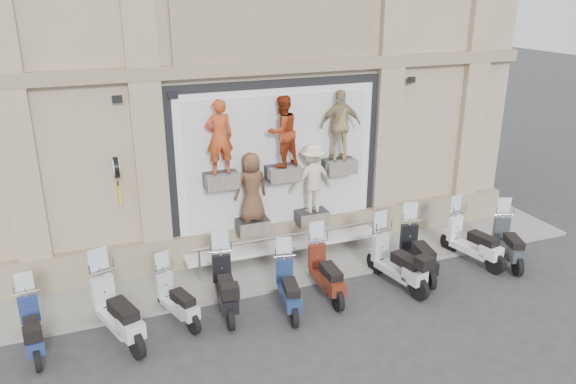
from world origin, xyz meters
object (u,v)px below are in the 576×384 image
scooter_c (176,291)px  scooter_g (398,254)px  scooter_b (116,301)px  scooter_i (474,233)px  scooter_a (30,319)px  clock_sign_bracket (117,174)px  scooter_j (510,235)px  scooter_d (225,278)px  scooter_f (326,264)px  guard_rail (291,251)px  scooter_e (289,280)px  scooter_h (419,244)px

scooter_c → scooter_g: bearing=-22.8°
scooter_b → scooter_i: size_ratio=1.07×
scooter_c → scooter_i: scooter_i is taller
scooter_a → scooter_g: size_ratio=0.86×
clock_sign_bracket → scooter_j: bearing=-13.5°
scooter_d → scooter_f: size_ratio=1.03×
guard_rail → scooter_b: size_ratio=2.37×
scooter_a → scooter_e: bearing=-10.4°
scooter_h → scooter_c: bearing=-170.1°
scooter_f → scooter_j: 4.98m
scooter_f → scooter_g: 1.74m
scooter_e → scooter_f: size_ratio=0.94×
guard_rail → scooter_b: scooter_b is taller
scooter_b → scooter_h: size_ratio=1.06×
scooter_a → scooter_d: scooter_d is taller
clock_sign_bracket → scooter_g: size_ratio=0.50×
clock_sign_bracket → scooter_c: bearing=-65.7°
scooter_d → scooter_e: 1.36m
clock_sign_bracket → scooter_j: (9.13, -2.19, -2.03)m
scooter_c → scooter_d: bearing=-17.8°
scooter_a → scooter_c: (2.77, 0.07, -0.03)m
scooter_j → scooter_a: bearing=-160.4°
scooter_h → scooter_g: bearing=-147.7°
clock_sign_bracket → scooter_e: 4.38m
guard_rail → scooter_b: (-4.30, -1.59, 0.40)m
scooter_b → scooter_f: bearing=-17.4°
scooter_i → scooter_h: bearing=169.7°
guard_rail → scooter_e: size_ratio=2.81×
scooter_b → scooter_e: scooter_b is taller
scooter_a → scooter_d: bearing=-4.9°
scooter_g → scooter_f: bearing=162.5°
scooter_i → scooter_d: bearing=167.8°
scooter_b → scooter_h: bearing=-17.1°
scooter_d → scooter_i: size_ratio=0.99×
scooter_a → scooter_c: 2.77m
scooter_a → scooter_h: scooter_h is taller
scooter_j → scooter_b: bearing=-159.6°
scooter_b → scooter_c: bearing=-6.9°
guard_rail → scooter_e: 1.96m
scooter_b → scooter_d: scooter_b is taller
clock_sign_bracket → scooter_d: clock_sign_bracket is taller
scooter_b → scooter_g: bearing=-19.7°
clock_sign_bracket → scooter_b: (-0.40, -2.06, -1.93)m
scooter_d → scooter_e: (1.28, -0.46, -0.07)m
scooter_a → scooter_j: size_ratio=0.93×
scooter_b → scooter_f: scooter_b is taller
guard_rail → scooter_i: 4.61m
guard_rail → scooter_h: size_ratio=2.51×
scooter_g → scooter_i: bearing=-2.1°
clock_sign_bracket → scooter_c: size_ratio=0.60×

